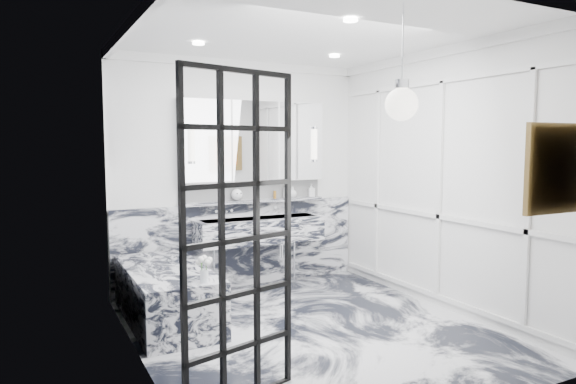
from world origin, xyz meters
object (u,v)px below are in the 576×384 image
crittall_door (240,240)px  bathtub (167,294)px  mirror_cabinet (254,141)px  trough_sink (260,230)px

crittall_door → bathtub: 2.03m
mirror_cabinet → trough_sink: bearing=-90.0°
mirror_cabinet → crittall_door: bearing=-115.4°
crittall_door → trough_sink: size_ratio=1.42×
crittall_door → mirror_cabinet: 3.03m
trough_sink → mirror_cabinet: (-0.00, 0.17, 1.09)m
crittall_door → trough_sink: bearing=48.5°
crittall_door → trough_sink: crittall_door is taller
mirror_cabinet → bathtub: mirror_cabinet is taller
trough_sink → bathtub: bearing=-153.5°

